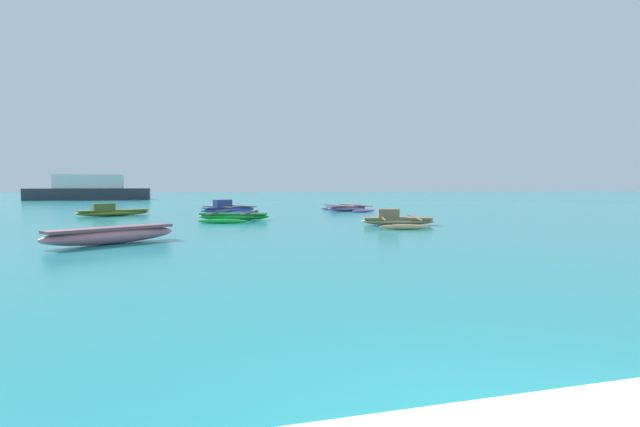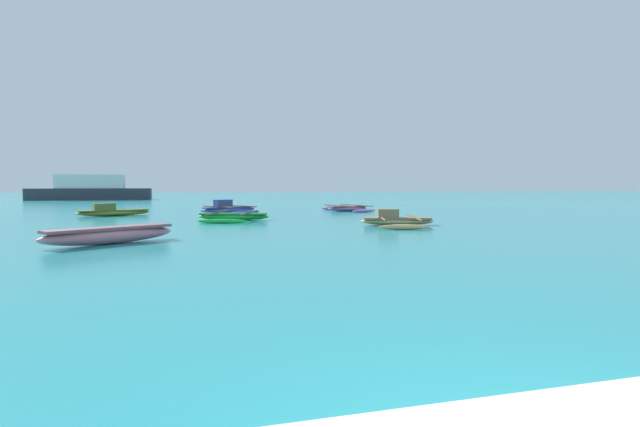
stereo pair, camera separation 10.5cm
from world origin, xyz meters
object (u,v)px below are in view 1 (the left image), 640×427
moored_boat_1 (112,211)px  moored_boat_2 (228,209)px  moored_boat_3 (233,216)px  moored_boat_5 (396,220)px  moored_boat_0 (347,208)px  distant_ferry (89,190)px  moored_boat_4 (111,235)px

moored_boat_1 → moored_boat_2: (6.25, 0.84, 0.02)m
moored_boat_3 → moored_boat_5: bearing=-19.2°
moored_boat_1 → moored_boat_5: (12.00, -9.88, -0.02)m
moored_boat_0 → moored_boat_5: size_ratio=0.85×
moored_boat_0 → moored_boat_3: (-7.83, -6.31, -0.01)m
moored_boat_0 → moored_boat_3: moored_boat_0 is taller
distant_ferry → moored_boat_1: bearing=-79.3°
moored_boat_0 → moored_boat_4: (-12.14, -14.93, 0.08)m
moored_boat_2 → distant_ferry: distant_ferry is taller
moored_boat_5 → moored_boat_3: bearing=159.7°
moored_boat_2 → moored_boat_5: moored_boat_2 is taller
moored_boat_5 → moored_boat_4: bearing=-141.9°
moored_boat_2 → distant_ferry: bearing=82.4°
moored_boat_2 → moored_boat_4: bearing=-136.8°
moored_boat_0 → moored_boat_1: moored_boat_1 is taller
moored_boat_3 → moored_boat_2: bearing=105.6°
distant_ferry → moored_boat_0: bearing=-57.4°
distant_ferry → moored_boat_5: bearing=-66.8°
moored_boat_4 → moored_boat_5: (10.41, 3.83, -0.04)m
moored_boat_4 → moored_boat_3: bearing=30.2°
moored_boat_5 → distant_ferry: 45.83m
moored_boat_1 → moored_boat_5: moored_boat_1 is taller
moored_boat_1 → moored_boat_0: bearing=-14.5°
moored_boat_0 → moored_boat_1: size_ratio=1.06×
moored_boat_3 → distant_ferry: (-11.97, 37.31, 0.97)m
moored_boat_1 → moored_boat_2: size_ratio=1.01×
moored_boat_4 → moored_boat_5: size_ratio=0.75×
moored_boat_2 → moored_boat_5: (5.76, -10.72, -0.04)m
moored_boat_0 → moored_boat_5: bearing=-113.7°
moored_boat_5 → distant_ferry: distant_ferry is taller
moored_boat_4 → distant_ferry: bearing=66.3°
moored_boat_4 → distant_ferry: (-7.65, 45.93, 0.89)m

